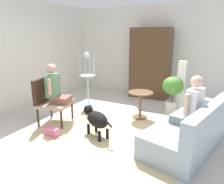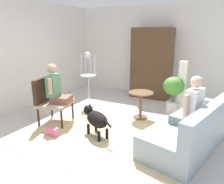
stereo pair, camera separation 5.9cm
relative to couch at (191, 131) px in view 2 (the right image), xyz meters
name	(u,v)px [view 2 (the right image)]	position (x,y,z in m)	size (l,w,h in m)	color
ground_plane	(113,136)	(-1.34, -0.30, -0.29)	(7.75, 7.75, 0.00)	beige
back_wall	(163,51)	(-1.34, 2.98, 1.08)	(6.13, 0.12, 2.74)	silver
left_wall	(16,55)	(-4.17, 0.00, 1.08)	(0.12, 7.06, 2.74)	silver
area_rug	(105,137)	(-1.46, -0.40, -0.29)	(2.89, 2.38, 0.01)	#C6B284
couch	(191,131)	(0.00, 0.00, 0.00)	(1.30, 2.07, 0.81)	#8EA0AD
armchair	(49,97)	(-2.88, -0.31, 0.27)	(0.78, 0.81, 0.98)	#382316
person_on_couch	(191,106)	(-0.05, -0.02, 0.44)	(0.51, 0.53, 0.83)	slate
person_on_armchair	(56,87)	(-2.72, -0.27, 0.50)	(0.52, 0.50, 0.82)	brown
round_end_table	(141,101)	(-1.20, 0.80, 0.12)	(0.55, 0.55, 0.62)	brown
dog	(96,119)	(-1.64, -0.41, 0.05)	(0.79, 0.50, 0.55)	black
bird_cage_stand	(88,78)	(-2.72, 0.95, 0.47)	(0.42, 0.42, 1.44)	silver
potted_plant	(173,90)	(-0.64, 1.53, 0.28)	(0.50, 0.50, 0.89)	beige
column_lamp	(182,87)	(-0.48, 1.68, 0.33)	(0.20, 0.20, 1.25)	#4C4742
armoire_cabinet	(152,64)	(-1.54, 2.57, 0.74)	(1.15, 0.56, 2.06)	#4C331E
handbag	(52,131)	(-2.40, -0.81, -0.21)	(0.29, 0.11, 0.16)	#D8668C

